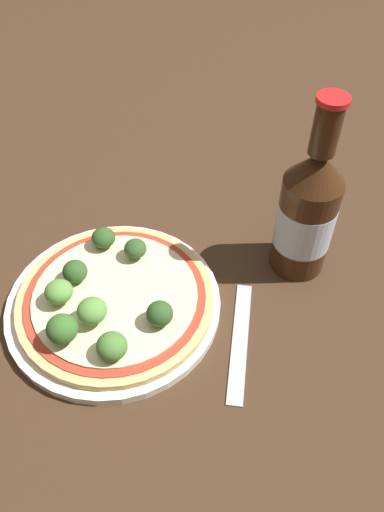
{
  "coord_description": "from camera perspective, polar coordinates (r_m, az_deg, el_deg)",
  "views": [
    {
      "loc": [
        0.15,
        -0.35,
        0.49
      ],
      "look_at": [
        0.07,
        0.04,
        0.06
      ],
      "focal_mm": 35.0,
      "sensor_mm": 36.0,
      "label": 1
    }
  ],
  "objects": [
    {
      "name": "ground_plane",
      "position": [
        0.62,
        -6.93,
        -5.19
      ],
      "size": [
        3.0,
        3.0,
        0.0
      ],
      "primitive_type": "plane",
      "color": "#3D2819"
    },
    {
      "name": "plate",
      "position": [
        0.61,
        -8.9,
        -5.44
      ],
      "size": [
        0.26,
        0.26,
        0.01
      ],
      "color": "silver",
      "rests_on": "ground_plane"
    },
    {
      "name": "pizza",
      "position": [
        0.6,
        -8.73,
        -4.79
      ],
      "size": [
        0.24,
        0.24,
        0.01
      ],
      "color": "tan",
      "rests_on": "plate"
    },
    {
      "name": "broccoli_floret_0",
      "position": [
        0.59,
        -14.98,
        -3.96
      ],
      "size": [
        0.03,
        0.03,
        0.03
      ],
      "color": "#89A866",
      "rests_on": "pizza"
    },
    {
      "name": "broccoli_floret_1",
      "position": [
        0.56,
        -11.35,
        -6.15
      ],
      "size": [
        0.03,
        0.03,
        0.03
      ],
      "color": "#89A866",
      "rests_on": "pizza"
    },
    {
      "name": "broccoli_floret_2",
      "position": [
        0.56,
        -14.63,
        -8.08
      ],
      "size": [
        0.03,
        0.03,
        0.04
      ],
      "color": "#89A866",
      "rests_on": "pizza"
    },
    {
      "name": "broccoli_floret_3",
      "position": [
        0.54,
        -9.15,
        -10.15
      ],
      "size": [
        0.03,
        0.03,
        0.03
      ],
      "color": "#89A866",
      "rests_on": "pizza"
    },
    {
      "name": "broccoli_floret_4",
      "position": [
        0.61,
        -13.15,
        -1.58
      ],
      "size": [
        0.03,
        0.03,
        0.03
      ],
      "color": "#89A866",
      "rests_on": "pizza"
    },
    {
      "name": "broccoli_floret_5",
      "position": [
        0.62,
        -6.49,
        0.84
      ],
      "size": [
        0.03,
        0.03,
        0.03
      ],
      "color": "#89A866",
      "rests_on": "pizza"
    },
    {
      "name": "broccoli_floret_6",
      "position": [
        0.56,
        -3.71,
        -6.6
      ],
      "size": [
        0.03,
        0.03,
        0.03
      ],
      "color": "#89A866",
      "rests_on": "pizza"
    },
    {
      "name": "broccoli_floret_7",
      "position": [
        0.64,
        -10.09,
        2.07
      ],
      "size": [
        0.03,
        0.03,
        0.03
      ],
      "color": "#89A866",
      "rests_on": "pizza"
    },
    {
      "name": "beer_bottle",
      "position": [
        0.61,
        13.01,
        4.9
      ],
      "size": [
        0.07,
        0.07,
        0.24
      ],
      "color": "#381E0F",
      "rests_on": "ground_plane"
    },
    {
      "name": "fork",
      "position": [
        0.59,
        5.5,
        -9.52
      ],
      "size": [
        0.03,
        0.16,
        0.0
      ],
      "rotation": [
        0.0,
        0.0,
        1.66
      ],
      "color": "#B2B2B7",
      "rests_on": "ground_plane"
    }
  ]
}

